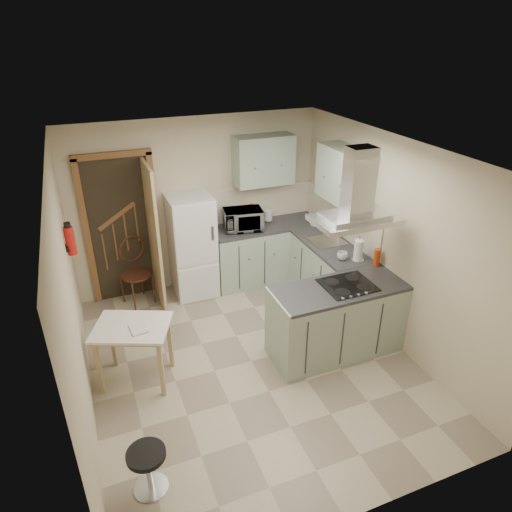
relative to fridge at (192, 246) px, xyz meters
name	(u,v)px	position (x,y,z in m)	size (l,w,h in m)	color
floor	(251,361)	(0.20, -1.80, -0.75)	(4.20, 4.20, 0.00)	#B1A68A
ceiling	(250,153)	(0.20, -1.80, 1.75)	(4.20, 4.20, 0.00)	silver
back_wall	(198,205)	(0.20, 0.30, 0.50)	(3.60, 3.60, 0.00)	beige
left_wall	(72,304)	(-1.60, -1.80, 0.50)	(4.20, 4.20, 0.00)	beige
right_wall	(391,242)	(2.00, -1.80, 0.50)	(4.20, 4.20, 0.00)	beige
doorway	(122,229)	(-0.90, 0.27, 0.30)	(1.10, 0.12, 2.10)	brown
fridge	(192,246)	(0.00, 0.00, 0.00)	(0.60, 0.60, 1.50)	white
counter_back	(249,255)	(0.86, 0.00, -0.30)	(1.08, 0.60, 0.90)	#9EB2A0
counter_right	(319,264)	(1.70, -0.68, -0.30)	(0.60, 1.95, 0.90)	#9EB2A0
splashback	(260,203)	(1.16, 0.29, 0.40)	(1.68, 0.02, 0.50)	beige
wall_cabinet_back	(264,160)	(1.15, 0.12, 1.10)	(0.85, 0.35, 0.70)	#9EB2A0
wall_cabinet_right	(345,176)	(1.82, -0.95, 1.10)	(0.35, 0.90, 0.70)	#9EB2A0
peninsula	(337,320)	(1.22, -1.98, -0.30)	(1.55, 0.65, 0.90)	#9EB2A0
hob	(348,285)	(1.32, -1.98, 0.16)	(0.58, 0.50, 0.01)	black
extractor_hood	(355,219)	(1.32, -1.98, 0.97)	(0.90, 0.55, 0.10)	silver
sink	(327,241)	(1.70, -0.85, 0.16)	(0.45, 0.40, 0.01)	silver
fire_extinguisher	(70,241)	(-1.54, -0.90, 0.75)	(0.10, 0.10, 0.32)	#B2140F
drop_leaf_table	(136,353)	(-1.09, -1.61, -0.38)	(0.78, 0.59, 0.73)	tan
bentwood_chair	(136,275)	(-0.82, 0.00, -0.30)	(0.40, 0.40, 0.90)	#492218
stool	(148,470)	(-1.21, -3.02, -0.53)	(0.33, 0.33, 0.44)	black
microwave	(243,220)	(0.77, -0.03, 0.30)	(0.55, 0.37, 0.30)	black
kettle	(268,215)	(1.23, 0.12, 0.24)	(0.13, 0.13, 0.19)	silver
cereal_box	(254,214)	(1.00, 0.13, 0.29)	(0.07, 0.19, 0.28)	#D55A19
soap_bottle	(314,220)	(1.80, -0.28, 0.23)	(0.08, 0.08, 0.17)	#9FA1AA
paper_towel	(358,250)	(1.78, -1.49, 0.29)	(0.11, 0.11, 0.29)	white
cup	(342,256)	(1.60, -1.40, 0.20)	(0.13, 0.13, 0.10)	white
red_bottle	(377,257)	(1.91, -1.69, 0.26)	(0.08, 0.08, 0.22)	#C33E10
book	(130,327)	(-1.11, -1.71, 0.03)	(0.16, 0.22, 0.10)	#9C4D34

